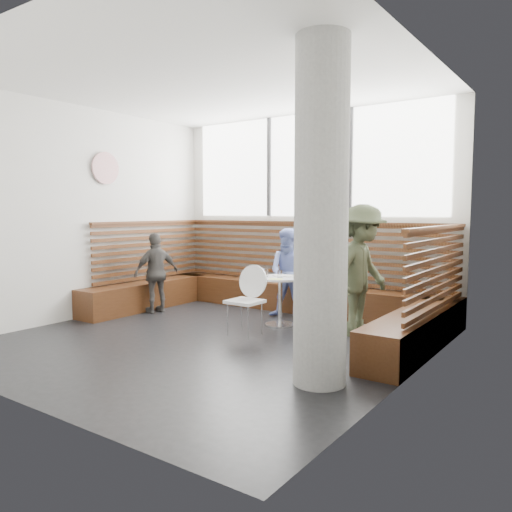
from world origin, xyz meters
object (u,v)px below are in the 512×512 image
Objects in this scene: cafe_chair at (248,294)px; cafe_table at (280,291)px; child_left at (156,273)px; child_back at (290,273)px; adult_man at (362,271)px; concrete_column at (321,215)px.

cafe_table is at bearing 84.24° from cafe_chair.
cafe_table is 2.16m from child_left.
child_back is at bearing 131.64° from child_left.
child_back is at bearing 94.65° from cafe_chair.
adult_man is (1.19, 0.09, 0.36)m from cafe_table.
concrete_column is 1.86× the size of adult_man.
cafe_table is 0.51× the size of child_back.
adult_man reaches higher than cafe_table.
child_back reaches higher than cafe_chair.
adult_man is at bearing 115.19° from child_left.
cafe_table is at bearing -90.11° from child_back.
child_left is (-2.04, 0.32, 0.10)m from cafe_chair.
cafe_chair is 0.71× the size of child_left.
cafe_chair is 0.53× the size of adult_man.
adult_man reaches higher than child_back.
adult_man reaches higher than child_left.
cafe_table is 0.58m from child_back.
concrete_column is 2.34× the size of child_back.
cafe_table is at bearing 117.00° from child_left.
child_back is 1.07× the size of child_left.
cafe_chair is at bearing 125.73° from adult_man.
child_left is at bearing -172.51° from child_back.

